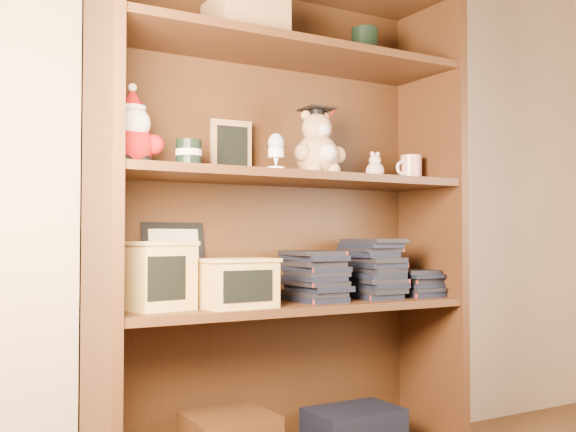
% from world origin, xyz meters
% --- Properties ---
extents(bookcase, '(1.20, 0.35, 1.60)m').
position_xyz_m(bookcase, '(-0.16, 1.36, 0.78)').
color(bookcase, '#452713').
rests_on(bookcase, ground).
extents(shelf_lower, '(1.14, 0.33, 0.02)m').
position_xyz_m(shelf_lower, '(-0.16, 1.30, 0.54)').
color(shelf_lower, '#452713').
rests_on(shelf_lower, ground).
extents(shelf_upper, '(1.14, 0.33, 0.02)m').
position_xyz_m(shelf_upper, '(-0.16, 1.30, 0.94)').
color(shelf_upper, '#452713').
rests_on(shelf_upper, ground).
extents(santa_plush, '(0.17, 0.12, 0.24)m').
position_xyz_m(santa_plush, '(-0.66, 1.30, 1.04)').
color(santa_plush, '#A50F0F').
rests_on(santa_plush, shelf_upper).
extents(teachers_tin, '(0.08, 0.08, 0.09)m').
position_xyz_m(teachers_tin, '(-0.49, 1.30, 0.99)').
color(teachers_tin, black).
rests_on(teachers_tin, shelf_upper).
extents(chalkboard_plaque, '(0.14, 0.07, 0.18)m').
position_xyz_m(chalkboard_plaque, '(-0.31, 1.42, 1.04)').
color(chalkboard_plaque, '#9E7547').
rests_on(chalkboard_plaque, shelf_upper).
extents(egg_cup, '(0.05, 0.05, 0.11)m').
position_xyz_m(egg_cup, '(-0.25, 1.23, 1.01)').
color(egg_cup, white).
rests_on(egg_cup, shelf_upper).
extents(grad_teddy_bear, '(0.19, 0.16, 0.23)m').
position_xyz_m(grad_teddy_bear, '(-0.05, 1.30, 1.04)').
color(grad_teddy_bear, tan).
rests_on(grad_teddy_bear, shelf_upper).
extents(pink_figurine, '(0.06, 0.06, 0.10)m').
position_xyz_m(pink_figurine, '(0.18, 1.30, 0.99)').
color(pink_figurine, beige).
rests_on(pink_figurine, shelf_upper).
extents(teacher_mug, '(0.10, 0.07, 0.09)m').
position_xyz_m(teacher_mug, '(0.34, 1.30, 1.00)').
color(teacher_mug, silver).
rests_on(teacher_mug, shelf_upper).
extents(certificate_frame, '(0.20, 0.05, 0.25)m').
position_xyz_m(certificate_frame, '(-0.49, 1.44, 0.67)').
color(certificate_frame, black).
rests_on(certificate_frame, shelf_lower).
extents(treats_box, '(0.21, 0.21, 0.19)m').
position_xyz_m(treats_box, '(-0.59, 1.30, 0.65)').
color(treats_box, tan).
rests_on(treats_box, shelf_lower).
extents(pencils_box, '(0.22, 0.16, 0.14)m').
position_xyz_m(pencils_box, '(-0.37, 1.24, 0.62)').
color(pencils_box, tan).
rests_on(pencils_box, shelf_lower).
extents(book_stack_left, '(0.14, 0.20, 0.16)m').
position_xyz_m(book_stack_left, '(-0.06, 1.30, 0.63)').
color(book_stack_left, black).
rests_on(book_stack_left, shelf_lower).
extents(book_stack_mid, '(0.14, 0.20, 0.19)m').
position_xyz_m(book_stack_mid, '(0.16, 1.30, 0.65)').
color(book_stack_mid, black).
rests_on(book_stack_mid, shelf_lower).
extents(book_stack_right, '(0.14, 0.20, 0.10)m').
position_xyz_m(book_stack_right, '(0.34, 1.30, 0.60)').
color(book_stack_right, black).
rests_on(book_stack_right, shelf_lower).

